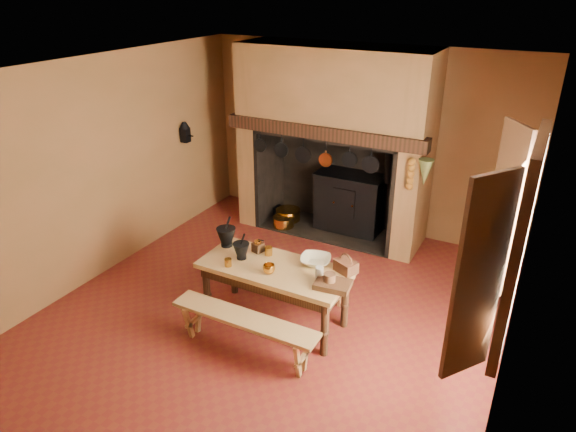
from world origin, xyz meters
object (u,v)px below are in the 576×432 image
Objects in this scene: bench_front at (244,326)px; wicker_basket at (346,266)px; work_table at (275,275)px; coffee_grinder at (258,247)px; mixing_bowl at (316,260)px; iron_range at (350,202)px.

bench_front is 1.25m from wicker_basket.
work_table is 0.43m from coffee_grinder.
work_table is 0.48m from mixing_bowl.
coffee_grinder is at bearing -95.00° from iron_range.
iron_range is 9.24× the size of coffee_grinder.
bench_front is 5.85× the size of wicker_basket.
iron_range reaches higher than mixing_bowl.
iron_range is 4.69× the size of mixing_bowl.
coffee_grinder reaches higher than mixing_bowl.
iron_range is 2.61m from work_table.
bench_front is at bearing -104.03° from wicker_basket.
work_table is 0.70m from bench_front.
mixing_bowl reaches higher than work_table.
work_table reaches higher than bench_front.
wicker_basket is at bearing 19.66° from work_table.
iron_range is at bearing 92.73° from work_table.
mixing_bowl is (0.38, 0.91, 0.42)m from bench_front.
wicker_basket is (0.36, -0.00, 0.03)m from mixing_bowl.
mixing_bowl is at bearing -77.95° from iron_range.
bench_front is at bearing -53.11° from coffee_grinder.
wicker_basket is (0.74, 0.91, 0.45)m from bench_front.
mixing_bowl is 0.36m from wicker_basket.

